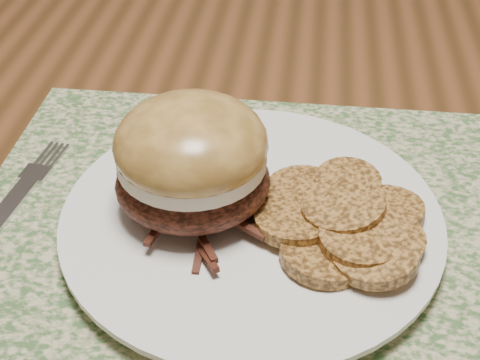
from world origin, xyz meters
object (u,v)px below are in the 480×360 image
Objects in this scene: dinner_plate at (251,220)px; pork_sandwich at (192,160)px; dining_table at (171,116)px; fork at (7,210)px.

pork_sandwich reaches higher than dinner_plate.
pork_sandwich is (-0.04, 0.00, 0.05)m from dinner_plate.
pork_sandwich is at bearing 175.05° from dinner_plate.
pork_sandwich reaches higher than dining_table.
dinner_plate is 1.43× the size of fork.
pork_sandwich is 0.74× the size of fork.
dining_table is 11.08× the size of pork_sandwich.
dining_table is 0.29m from fork.
dinner_plate is (0.12, -0.27, 0.09)m from dining_table.
dining_table is 5.77× the size of dinner_plate.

